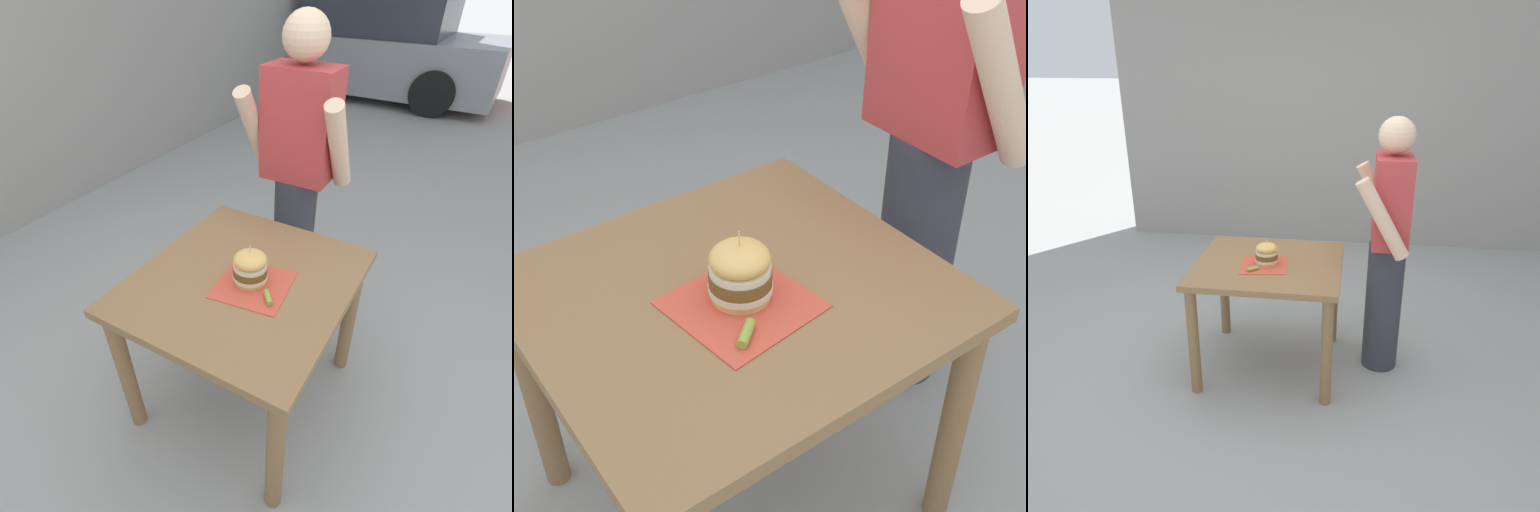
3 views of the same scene
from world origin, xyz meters
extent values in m
plane|color=#9E9E99|center=(0.00, 0.00, 0.00)|extent=(80.00, 80.00, 0.00)
cube|color=olive|center=(0.00, 0.00, 0.75)|extent=(0.87, 0.94, 0.04)
cylinder|color=olive|center=(-0.37, -0.41, 0.37)|extent=(0.07, 0.07, 0.73)
cylinder|color=olive|center=(0.37, -0.41, 0.37)|extent=(0.07, 0.07, 0.73)
cylinder|color=olive|center=(-0.37, 0.41, 0.37)|extent=(0.07, 0.07, 0.73)
cylinder|color=olive|center=(0.37, 0.41, 0.37)|extent=(0.07, 0.07, 0.73)
cube|color=#D64C38|center=(0.06, -0.02, 0.77)|extent=(0.32, 0.32, 0.00)
cylinder|color=#E5B25B|center=(0.03, -0.01, 0.78)|extent=(0.14, 0.14, 0.02)
cylinder|color=beige|center=(0.03, -0.01, 0.80)|extent=(0.15, 0.15, 0.02)
cylinder|color=brown|center=(0.03, -0.01, 0.83)|extent=(0.14, 0.14, 0.03)
cylinder|color=beige|center=(0.03, -0.01, 0.85)|extent=(0.14, 0.14, 0.02)
ellipsoid|color=#E5B25B|center=(0.03, -0.01, 0.88)|extent=(0.14, 0.14, 0.07)
cylinder|color=#D1B77F|center=(0.03, -0.01, 0.92)|extent=(0.00, 0.00, 0.05)
cylinder|color=#8EA83D|center=(0.15, -0.08, 0.79)|extent=(0.07, 0.07, 0.02)
cylinder|color=#33333D|center=(-0.12, 0.76, 0.45)|extent=(0.24, 0.24, 0.90)
cube|color=#B73838|center=(-0.12, 0.76, 1.18)|extent=(0.36, 0.22, 0.56)
sphere|color=beige|center=(-0.12, 0.76, 1.58)|extent=(0.22, 0.22, 0.22)
cylinder|color=beige|center=(-0.35, 0.70, 1.13)|extent=(0.09, 0.34, 0.50)
cylinder|color=beige|center=(0.11, 0.70, 1.13)|extent=(0.09, 0.34, 0.50)
cube|color=gray|center=(-1.37, 6.32, 0.54)|extent=(4.26, 1.86, 0.80)
cube|color=#2D333D|center=(-1.22, 6.31, 1.27)|extent=(2.16, 1.64, 0.66)
cylinder|color=black|center=(-2.70, 5.56, 0.32)|extent=(0.65, 0.24, 0.64)
cylinder|color=black|center=(-2.64, 7.18, 0.32)|extent=(0.65, 0.24, 0.64)
cylinder|color=black|center=(-0.10, 5.46, 0.32)|extent=(0.65, 0.24, 0.64)
cylinder|color=black|center=(-0.04, 7.08, 0.32)|extent=(0.65, 0.24, 0.64)
cube|color=silver|center=(-7.06, 6.13, 0.54)|extent=(4.31, 2.00, 0.80)
cylinder|color=black|center=(-8.42, 5.41, 0.32)|extent=(0.65, 0.27, 0.64)
cylinder|color=black|center=(-8.30, 7.03, 0.32)|extent=(0.65, 0.27, 0.64)
cylinder|color=black|center=(-5.82, 5.22, 0.32)|extent=(0.65, 0.27, 0.64)
cylinder|color=black|center=(-5.70, 6.84, 0.32)|extent=(0.65, 0.27, 0.64)
camera|label=1|loc=(0.69, -1.10, 1.83)|focal=28.00mm
camera|label=2|loc=(1.07, -0.69, 1.80)|focal=50.00mm
camera|label=3|loc=(2.93, 0.53, 2.03)|focal=35.00mm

